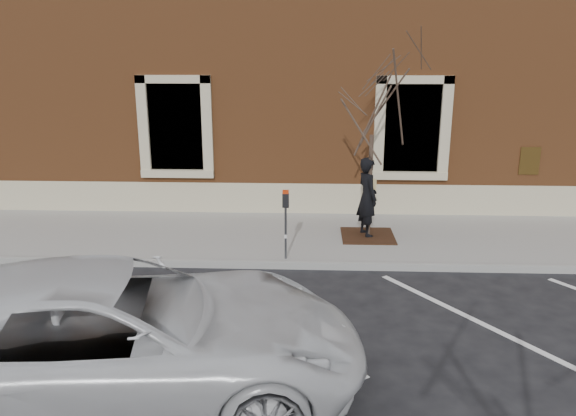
{
  "coord_description": "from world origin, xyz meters",
  "views": [
    {
      "loc": [
        0.48,
        -10.73,
        4.29
      ],
      "look_at": [
        0.0,
        0.6,
        1.1
      ],
      "focal_mm": 35.0,
      "sensor_mm": 36.0,
      "label": 1
    }
  ],
  "objects_px": {
    "parking_meter": "(286,212)",
    "white_truck": "(111,337)",
    "man": "(367,197)",
    "sapling": "(373,106)"
  },
  "relations": [
    {
      "from": "parking_meter",
      "to": "white_truck",
      "type": "height_order",
      "value": "white_truck"
    },
    {
      "from": "parking_meter",
      "to": "white_truck",
      "type": "xyz_separation_m",
      "value": [
        -1.94,
        -4.71,
        -0.28
      ]
    },
    {
      "from": "man",
      "to": "parking_meter",
      "type": "relative_size",
      "value": 1.27
    },
    {
      "from": "man",
      "to": "parking_meter",
      "type": "distance_m",
      "value": 2.38
    },
    {
      "from": "man",
      "to": "white_truck",
      "type": "distance_m",
      "value": 7.3
    },
    {
      "from": "sapling",
      "to": "white_truck",
      "type": "distance_m",
      "value": 7.61
    },
    {
      "from": "man",
      "to": "white_truck",
      "type": "height_order",
      "value": "man"
    },
    {
      "from": "parking_meter",
      "to": "sapling",
      "type": "bearing_deg",
      "value": 41.76
    },
    {
      "from": "man",
      "to": "white_truck",
      "type": "bearing_deg",
      "value": 129.23
    },
    {
      "from": "man",
      "to": "sapling",
      "type": "relative_size",
      "value": 0.43
    }
  ]
}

